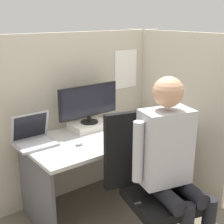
% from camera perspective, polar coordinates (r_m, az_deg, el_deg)
% --- Properties ---
extents(ground_plane, '(12.00, 12.00, 0.00)m').
position_cam_1_polar(ground_plane, '(2.88, 3.60, -18.97)').
color(ground_plane, '#665B4C').
extents(cubicle_panel_back, '(1.97, 0.05, 1.56)m').
position_cam_1_polar(cubicle_panel_back, '(3.05, -5.13, -0.29)').
color(cubicle_panel_back, '#B7AD99').
rests_on(cubicle_panel_back, ground).
extents(cubicle_panel_right, '(0.04, 1.35, 1.56)m').
position_cam_1_polar(cubicle_panel_right, '(3.20, 10.81, 0.23)').
color(cubicle_panel_right, '#B7AD99').
rests_on(cubicle_panel_right, ground).
extents(desk, '(1.47, 0.71, 0.70)m').
position_cam_1_polar(desk, '(2.85, -0.91, -6.93)').
color(desk, '#B7B7B2').
rests_on(desk, ground).
extents(paper_box, '(0.35, 0.23, 0.06)m').
position_cam_1_polar(paper_box, '(2.88, -4.15, -2.45)').
color(paper_box, white).
rests_on(paper_box, desk).
extents(monitor, '(0.60, 0.16, 0.35)m').
position_cam_1_polar(monitor, '(2.82, -4.28, 1.77)').
color(monitor, black).
rests_on(monitor, paper_box).
extents(laptop, '(0.31, 0.25, 0.26)m').
position_cam_1_polar(laptop, '(2.59, -14.10, -4.74)').
color(laptop, '#99999E').
rests_on(laptop, desk).
extents(mouse, '(0.07, 0.04, 0.03)m').
position_cam_1_polar(mouse, '(2.52, -6.06, -5.74)').
color(mouse, silver).
rests_on(mouse, desk).
extents(stapler, '(0.04, 0.16, 0.05)m').
position_cam_1_polar(stapler, '(3.22, 7.51, -0.46)').
color(stapler, black).
rests_on(stapler, desk).
extents(carrot_toy, '(0.04, 0.12, 0.04)m').
position_cam_1_polar(carrot_toy, '(2.79, 4.63, -3.38)').
color(carrot_toy, orange).
rests_on(carrot_toy, desk).
extents(office_chair, '(0.56, 0.61, 1.06)m').
position_cam_1_polar(office_chair, '(2.31, 6.94, -12.81)').
color(office_chair, black).
rests_on(office_chair, ground).
extents(person, '(0.47, 0.47, 1.34)m').
position_cam_1_polar(person, '(2.13, 10.88, -8.54)').
color(person, black).
rests_on(person, ground).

